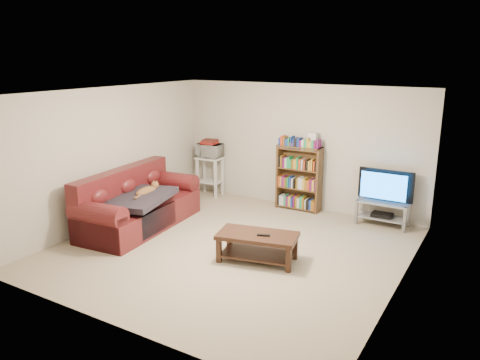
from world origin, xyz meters
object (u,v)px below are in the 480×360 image
Objects in this scene: sofa at (136,207)px; coffee_table at (257,242)px; bookshelf at (299,177)px; tv_stand at (383,209)px.

coffee_table is at bearing -9.35° from sofa.
sofa is 3.11m from bookshelf.
bookshelf is (-1.64, 0.08, 0.34)m from tv_stand.
bookshelf reaches higher than tv_stand.
bookshelf reaches higher than coffee_table.
sofa reaches higher than tv_stand.
bookshelf is at bearing 177.09° from tv_stand.
coffee_table is at bearing -116.55° from tv_stand.
bookshelf is at bearing 87.74° from coffee_table.
bookshelf reaches higher than sofa.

